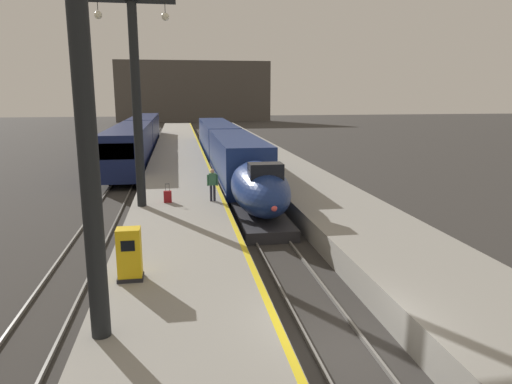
# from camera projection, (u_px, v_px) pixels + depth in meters

# --- Properties ---
(ground_plane) EXTENTS (260.00, 260.00, 0.00)m
(ground_plane) POSITION_uv_depth(u_px,v_px,m) (345.00, 357.00, 11.77)
(ground_plane) COLOR #33302D
(platform_left) EXTENTS (4.80, 110.00, 1.05)m
(platform_left) POSITION_uv_depth(u_px,v_px,m) (179.00, 175.00, 34.90)
(platform_left) COLOR gray
(platform_left) RESTS_ON ground
(platform_right) EXTENTS (4.80, 110.00, 1.05)m
(platform_right) POSITION_uv_depth(u_px,v_px,m) (284.00, 172.00, 36.20)
(platform_right) COLOR gray
(platform_right) RESTS_ON ground
(platform_left_safety_stripe) EXTENTS (0.20, 107.80, 0.01)m
(platform_left_safety_stripe) POSITION_uv_depth(u_px,v_px,m) (209.00, 168.00, 35.15)
(platform_left_safety_stripe) COLOR yellow
(platform_left_safety_stripe) RESTS_ON platform_left
(rail_main_left) EXTENTS (0.08, 110.00, 0.12)m
(rail_main_left) POSITION_uv_depth(u_px,v_px,m) (220.00, 174.00, 38.18)
(rail_main_left) COLOR slate
(rail_main_left) RESTS_ON ground
(rail_main_right) EXTENTS (0.08, 110.00, 0.12)m
(rail_main_right) POSITION_uv_depth(u_px,v_px,m) (238.00, 174.00, 38.42)
(rail_main_right) COLOR slate
(rail_main_right) RESTS_ON ground
(rail_secondary_left) EXTENTS (0.08, 110.00, 0.12)m
(rail_secondary_left) POSITION_uv_depth(u_px,v_px,m) (118.00, 177.00, 36.88)
(rail_secondary_left) COLOR slate
(rail_secondary_left) RESTS_ON ground
(rail_secondary_right) EXTENTS (0.08, 110.00, 0.12)m
(rail_secondary_right) POSITION_uv_depth(u_px,v_px,m) (137.00, 176.00, 37.12)
(rail_secondary_right) COLOR slate
(rail_secondary_right) RESTS_ON ground
(highspeed_train_main) EXTENTS (2.92, 38.87, 3.60)m
(highspeed_train_main) POSITION_uv_depth(u_px,v_px,m) (228.00, 151.00, 38.27)
(highspeed_train_main) COLOR navy
(highspeed_train_main) RESTS_ON ground
(regional_train_adjacent) EXTENTS (2.85, 36.60, 3.80)m
(regional_train_adjacent) POSITION_uv_depth(u_px,v_px,m) (139.00, 137.00, 48.62)
(regional_train_adjacent) COLOR #141E4C
(regional_train_adjacent) RESTS_ON ground
(station_column_near) EXTENTS (4.00, 0.68, 9.85)m
(station_column_near) POSITION_uv_depth(u_px,v_px,m) (84.00, 69.00, 9.56)
(station_column_near) COLOR black
(station_column_near) RESTS_ON platform_left
(station_column_mid) EXTENTS (4.00, 0.68, 9.94)m
(station_column_mid) POSITION_uv_depth(u_px,v_px,m) (136.00, 84.00, 21.98)
(station_column_mid) COLOR black
(station_column_mid) RESTS_ON platform_left
(passenger_near_edge) EXTENTS (0.57, 0.22, 1.69)m
(passenger_near_edge) POSITION_uv_depth(u_px,v_px,m) (213.00, 182.00, 24.04)
(passenger_near_edge) COLOR #23232D
(passenger_near_edge) RESTS_ON platform_left
(rolling_suitcase) EXTENTS (0.40, 0.22, 0.98)m
(rolling_suitcase) POSITION_uv_depth(u_px,v_px,m) (168.00, 197.00, 23.89)
(rolling_suitcase) COLOR maroon
(rolling_suitcase) RESTS_ON platform_left
(ticket_machine_yellow) EXTENTS (0.76, 0.62, 1.60)m
(ticket_machine_yellow) POSITION_uv_depth(u_px,v_px,m) (130.00, 256.00, 13.88)
(ticket_machine_yellow) COLOR yellow
(ticket_machine_yellow) RESTS_ON platform_left
(terminus_back_wall) EXTENTS (36.00, 2.00, 14.00)m
(terminus_back_wall) POSITION_uv_depth(u_px,v_px,m) (194.00, 91.00, 108.74)
(terminus_back_wall) COLOR #4C4742
(terminus_back_wall) RESTS_ON ground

